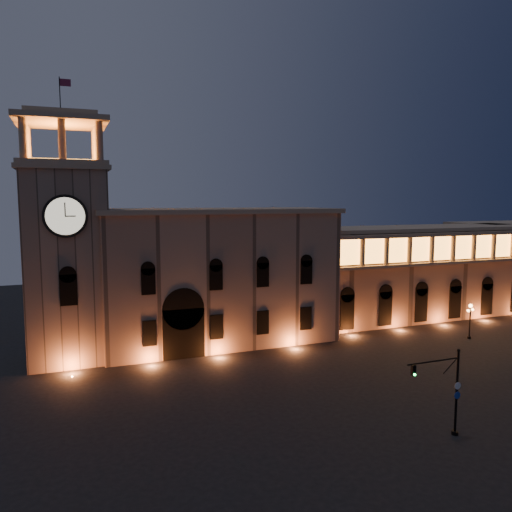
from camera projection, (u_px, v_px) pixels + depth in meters
ground at (306, 399)px, 47.09m from camera, size 160.00×160.00×0.00m
government_building at (217, 276)px, 65.69m from camera, size 30.80×12.80×17.60m
clock_tower at (67, 254)px, 57.79m from camera, size 9.80×9.80×32.40m
colonnade_wing at (418, 271)px, 79.89m from camera, size 40.60×11.50×14.50m
secondary_building at (508, 262)px, 94.87m from camera, size 20.00×12.00×14.00m
traffic_light at (448, 391)px, 39.25m from camera, size 5.16×0.55×7.08m
street_lamp_near at (470, 318)px, 67.24m from camera, size 1.61×0.67×4.78m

